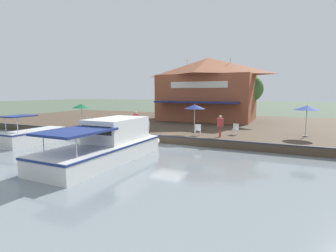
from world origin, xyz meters
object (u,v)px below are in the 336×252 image
cafe_chair_mid_patio (235,129)px  person_at_quay_edge (220,124)px  cafe_chair_far_corner_seat (88,121)px  person_near_entrance (136,119)px  tree_upstream_bank (177,87)px  cafe_chair_beside_entrance (198,129)px  patio_umbrella_mid_patio_right (195,107)px  cafe_chair_under_first_umbrella (147,125)px  patio_umbrella_far_corner (307,108)px  tree_downstream_bank (248,89)px  patio_umbrella_by_entrance (81,106)px  motorboat_fourth_along (113,143)px  waterfront_restaurant (208,88)px  motorboat_outer_channel (39,135)px

cafe_chair_mid_patio → person_at_quay_edge: bearing=-26.3°
cafe_chair_far_corner_seat → person_near_entrance: 7.33m
cafe_chair_far_corner_seat → tree_upstream_bank: tree_upstream_bank is taller
cafe_chair_beside_entrance → cafe_chair_mid_patio: size_ratio=1.00×
person_near_entrance → person_at_quay_edge: bearing=98.7°
patio_umbrella_mid_patio_right → cafe_chair_under_first_umbrella: size_ratio=2.81×
patio_umbrella_far_corner → tree_downstream_bank: 13.29m
patio_umbrella_far_corner → tree_upstream_bank: (-11.58, -15.31, 1.89)m
patio_umbrella_by_entrance → person_near_entrance: size_ratio=1.24×
cafe_chair_under_first_umbrella → patio_umbrella_mid_patio_right: bearing=96.3°
cafe_chair_mid_patio → motorboat_fourth_along: size_ratio=0.09×
patio_umbrella_by_entrance → cafe_chair_under_first_umbrella: patio_umbrella_by_entrance is taller
patio_umbrella_by_entrance → person_near_entrance: bearing=75.8°
waterfront_restaurant → patio_umbrella_by_entrance: size_ratio=5.07×
patio_umbrella_mid_patio_right → cafe_chair_mid_patio: 3.73m
patio_umbrella_far_corner → tree_downstream_bank: (-11.83, -5.88, 1.53)m
patio_umbrella_by_entrance → cafe_chair_mid_patio: bearing=93.2°
patio_umbrella_by_entrance → person_at_quay_edge: 14.29m
cafe_chair_mid_patio → motorboat_outer_channel: size_ratio=0.15×
patio_umbrella_by_entrance → tree_upstream_bank: bearing=160.5°
patio_umbrella_mid_patio_right → cafe_chair_mid_patio: patio_umbrella_mid_patio_right is taller
person_at_quay_edge → tree_downstream_bank: tree_downstream_bank is taller
tree_upstream_bank → patio_umbrella_by_entrance: bearing=-19.5°
patio_umbrella_mid_patio_right → cafe_chair_mid_patio: (-0.45, 3.30, -1.68)m
waterfront_restaurant → tree_upstream_bank: bearing=-113.5°
cafe_chair_under_first_umbrella → tree_upstream_bank: size_ratio=0.15×
cafe_chair_far_corner_seat → motorboat_outer_channel: size_ratio=0.15×
motorboat_fourth_along → tree_downstream_bank: 22.25m
cafe_chair_mid_patio → tree_upstream_bank: 16.72m
patio_umbrella_mid_patio_right → motorboat_outer_channel: bearing=-58.0°
waterfront_restaurant → cafe_chair_under_first_umbrella: (11.48, -2.22, -3.36)m
person_near_entrance → tree_downstream_bank: 17.25m
patio_umbrella_far_corner → tree_downstream_bank: tree_downstream_bank is taller
waterfront_restaurant → tree_downstream_bank: 5.11m
cafe_chair_under_first_umbrella → person_near_entrance: (1.81, -0.01, 0.68)m
motorboat_outer_channel → tree_upstream_bank: size_ratio=0.97×
cafe_chair_far_corner_seat → motorboat_outer_channel: 6.47m
person_at_quay_edge → motorboat_outer_channel: (5.28, -12.88, -0.95)m
patio_umbrella_mid_patio_right → motorboat_outer_channel: patio_umbrella_mid_patio_right is taller
cafe_chair_under_first_umbrella → motorboat_outer_channel: motorboat_outer_channel is taller
cafe_chair_far_corner_seat → motorboat_fourth_along: (7.93, 8.89, -0.16)m
patio_umbrella_by_entrance → motorboat_fourth_along: size_ratio=0.24×
patio_umbrella_by_entrance → patio_umbrella_far_corner: bearing=95.5°
patio_umbrella_mid_patio_right → cafe_chair_mid_patio: size_ratio=2.81×
cafe_chair_under_first_umbrella → cafe_chair_far_corner_seat: size_ratio=1.00×
person_at_quay_edge → tree_upstream_bank: size_ratio=0.28×
patio_umbrella_by_entrance → cafe_chair_under_first_umbrella: (0.09, 7.49, -1.52)m
patio_umbrella_far_corner → cafe_chair_under_first_umbrella: patio_umbrella_far_corner is taller
cafe_chair_beside_entrance → tree_upstream_bank: tree_upstream_bank is taller
patio_umbrella_far_corner → patio_umbrella_mid_patio_right: size_ratio=1.01×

